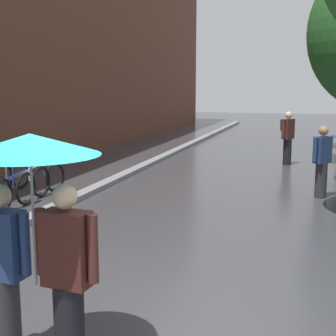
{
  "coord_description": "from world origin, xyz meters",
  "views": [
    {
      "loc": [
        1.77,
        -3.97,
        2.51
      ],
      "look_at": [
        -0.19,
        2.52,
        1.35
      ],
      "focal_mm": 52.31,
      "sensor_mm": 36.0,
      "label": 1
    }
  ],
  "objects_px": {
    "parked_bicycle_3": "(5,186)",
    "parked_bicycle_5": "(38,175)",
    "couple_under_umbrella": "(33,214)",
    "pedestrian_walking_far": "(322,162)",
    "pedestrian_walking_midground": "(287,137)",
    "parked_bicycle_4": "(22,179)"
  },
  "relations": [
    {
      "from": "pedestrian_walking_far",
      "to": "parked_bicycle_3",
      "type": "bearing_deg",
      "value": -158.85
    },
    {
      "from": "parked_bicycle_3",
      "to": "parked_bicycle_5",
      "type": "height_order",
      "value": "same"
    },
    {
      "from": "couple_under_umbrella",
      "to": "parked_bicycle_5",
      "type": "bearing_deg",
      "value": 121.68
    },
    {
      "from": "pedestrian_walking_far",
      "to": "pedestrian_walking_midground",
      "type": "bearing_deg",
      "value": 102.76
    },
    {
      "from": "pedestrian_walking_far",
      "to": "couple_under_umbrella",
      "type": "bearing_deg",
      "value": -107.32
    },
    {
      "from": "parked_bicycle_5",
      "to": "pedestrian_walking_midground",
      "type": "bearing_deg",
      "value": 45.47
    },
    {
      "from": "parked_bicycle_4",
      "to": "pedestrian_walking_far",
      "type": "height_order",
      "value": "pedestrian_walking_far"
    },
    {
      "from": "couple_under_umbrella",
      "to": "pedestrian_walking_far",
      "type": "xyz_separation_m",
      "value": [
        2.42,
        7.75,
        -0.62
      ]
    },
    {
      "from": "pedestrian_walking_midground",
      "to": "parked_bicycle_3",
      "type": "bearing_deg",
      "value": -128.1
    },
    {
      "from": "pedestrian_walking_midground",
      "to": "pedestrian_walking_far",
      "type": "height_order",
      "value": "pedestrian_walking_midground"
    },
    {
      "from": "parked_bicycle_3",
      "to": "parked_bicycle_4",
      "type": "bearing_deg",
      "value": 96.89
    },
    {
      "from": "parked_bicycle_4",
      "to": "couple_under_umbrella",
      "type": "bearing_deg",
      "value": -55.6
    },
    {
      "from": "parked_bicycle_3",
      "to": "pedestrian_walking_far",
      "type": "relative_size",
      "value": 0.68
    },
    {
      "from": "parked_bicycle_3",
      "to": "couple_under_umbrella",
      "type": "height_order",
      "value": "couple_under_umbrella"
    },
    {
      "from": "couple_under_umbrella",
      "to": "pedestrian_walking_far",
      "type": "bearing_deg",
      "value": 72.68
    },
    {
      "from": "parked_bicycle_3",
      "to": "pedestrian_walking_far",
      "type": "bearing_deg",
      "value": 21.15
    },
    {
      "from": "pedestrian_walking_far",
      "to": "parked_bicycle_5",
      "type": "bearing_deg",
      "value": -170.07
    },
    {
      "from": "couple_under_umbrella",
      "to": "pedestrian_walking_midground",
      "type": "bearing_deg",
      "value": 83.4
    },
    {
      "from": "parked_bicycle_3",
      "to": "pedestrian_walking_midground",
      "type": "height_order",
      "value": "pedestrian_walking_midground"
    },
    {
      "from": "parked_bicycle_3",
      "to": "couple_under_umbrella",
      "type": "bearing_deg",
      "value": -52.55
    },
    {
      "from": "parked_bicycle_3",
      "to": "parked_bicycle_4",
      "type": "height_order",
      "value": "same"
    },
    {
      "from": "parked_bicycle_4",
      "to": "pedestrian_walking_far",
      "type": "distance_m",
      "value": 6.78
    }
  ]
}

